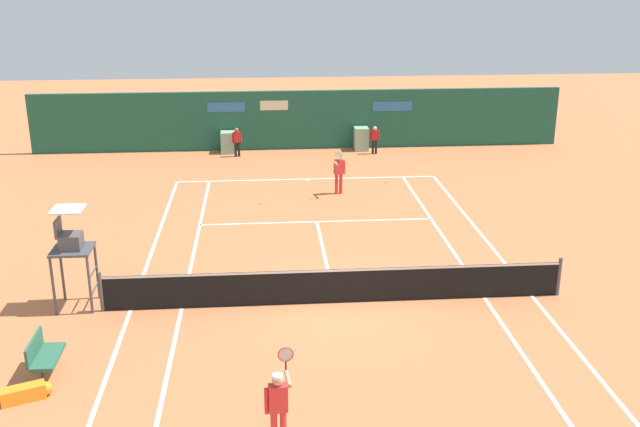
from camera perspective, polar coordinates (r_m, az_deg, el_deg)
The scene contains 12 objects.
ground_plane at distance 20.09m, azimuth 1.02°, elevation -6.17°, with size 80.00×80.00×0.01m.
tennis_net at distance 19.36m, azimuth 1.20°, elevation -5.52°, with size 12.10×0.10×1.07m.
sponsor_back_wall at distance 35.29m, azimuth -1.59°, elevation 7.15°, with size 25.00×1.02×2.78m.
umpire_chair at distance 19.74m, azimuth -18.64°, elevation -2.26°, with size 1.00×1.00×2.68m.
player_bench at distance 17.25m, azimuth -20.58°, elevation -10.06°, with size 0.54×1.16×0.88m.
equipment_bag at distance 16.64m, azimuth -21.59°, elevation -12.71°, with size 1.01×0.60×0.32m.
player_on_baseline at distance 28.29m, azimuth 1.46°, elevation 3.38°, with size 0.51×0.76×1.81m.
player_near_side at distance 13.85m, azimuth -3.23°, elevation -14.34°, with size 0.57×0.67×1.76m.
ball_kid_right_post at distance 34.12m, azimuth -6.42°, elevation 5.65°, with size 0.44×0.23×1.34m.
ball_kid_centre_post at distance 34.51m, azimuth 4.24°, elevation 5.82°, with size 0.43×0.18×1.30m.
tennis_ball_by_sideline at distance 27.38m, azimuth -4.56°, elevation 0.78°, with size 0.07×0.07×0.07m, color #CCE033.
tennis_ball_mid_court at distance 30.14m, azimuth 5.05°, elevation 2.47°, with size 0.07×0.07×0.07m, color #CCE033.
Camera 1 is at (-1.82, -17.54, 8.50)m, focal length 41.51 mm.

